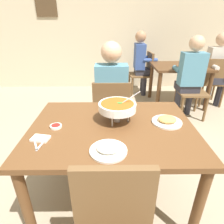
# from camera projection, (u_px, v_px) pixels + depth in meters

# --- Properties ---
(ground_plane) EXTENTS (16.00, 16.00, 0.00)m
(ground_plane) POSITION_uv_depth(u_px,v_px,m) (112.00, 194.00, 1.83)
(ground_plane) COLOR gray
(cafe_rear_partition) EXTENTS (10.00, 0.10, 3.00)m
(cafe_rear_partition) POSITION_uv_depth(u_px,v_px,m) (110.00, 20.00, 4.14)
(cafe_rear_partition) COLOR beige
(cafe_rear_partition) RESTS_ON ground_plane
(picture_frame_hung) EXTENTS (0.44, 0.03, 0.56)m
(picture_frame_hung) POSITION_uv_depth(u_px,v_px,m) (46.00, 2.00, 3.93)
(picture_frame_hung) COLOR #4C3823
(dining_table_main) EXTENTS (1.29, 0.96, 0.75)m
(dining_table_main) POSITION_uv_depth(u_px,v_px,m) (112.00, 137.00, 1.54)
(dining_table_main) COLOR brown
(dining_table_main) RESTS_ON ground_plane
(chair_diner_main) EXTENTS (0.44, 0.44, 0.90)m
(chair_diner_main) POSITION_uv_depth(u_px,v_px,m) (111.00, 111.00, 2.29)
(chair_diner_main) COLOR brown
(chair_diner_main) RESTS_ON ground_plane
(diner_main) EXTENTS (0.40, 0.45, 1.31)m
(diner_main) POSITION_uv_depth(u_px,v_px,m) (111.00, 92.00, 2.22)
(diner_main) COLOR #2D2D38
(diner_main) RESTS_ON ground_plane
(curry_bowl) EXTENTS (0.33, 0.30, 0.26)m
(curry_bowl) POSITION_uv_depth(u_px,v_px,m) (117.00, 107.00, 1.51)
(curry_bowl) COLOR silver
(curry_bowl) RESTS_ON dining_table_main
(rice_plate) EXTENTS (0.24, 0.24, 0.06)m
(rice_plate) POSITION_uv_depth(u_px,v_px,m) (108.00, 149.00, 1.20)
(rice_plate) COLOR white
(rice_plate) RESTS_ON dining_table_main
(appetizer_plate) EXTENTS (0.24, 0.24, 0.06)m
(appetizer_plate) POSITION_uv_depth(u_px,v_px,m) (167.00, 121.00, 1.53)
(appetizer_plate) COLOR white
(appetizer_plate) RESTS_ON dining_table_main
(sauce_dish) EXTENTS (0.09, 0.09, 0.02)m
(sauce_dish) POSITION_uv_depth(u_px,v_px,m) (56.00, 126.00, 1.47)
(sauce_dish) COLOR white
(sauce_dish) RESTS_ON dining_table_main
(napkin_folded) EXTENTS (0.13, 0.10, 0.02)m
(napkin_folded) POSITION_uv_depth(u_px,v_px,m) (40.00, 138.00, 1.33)
(napkin_folded) COLOR white
(napkin_folded) RESTS_ON dining_table_main
(fork_utensil) EXTENTS (0.09, 0.16, 0.01)m
(fork_utensil) POSITION_uv_depth(u_px,v_px,m) (35.00, 143.00, 1.28)
(fork_utensil) COLOR silver
(fork_utensil) RESTS_ON dining_table_main
(spoon_utensil) EXTENTS (0.04, 0.17, 0.01)m
(spoon_utensil) POSITION_uv_depth(u_px,v_px,m) (43.00, 143.00, 1.28)
(spoon_utensil) COLOR silver
(spoon_utensil) RESTS_ON dining_table_main
(dining_table_far) EXTENTS (1.00, 0.80, 0.75)m
(dining_table_far) POSITION_uv_depth(u_px,v_px,m) (179.00, 73.00, 3.53)
(dining_table_far) COLOR #51331C
(dining_table_far) RESTS_ON ground_plane
(chair_bg_left) EXTENTS (0.45, 0.45, 0.90)m
(chair_bg_left) POSITION_uv_depth(u_px,v_px,m) (191.00, 86.00, 3.16)
(chair_bg_left) COLOR brown
(chair_bg_left) RESTS_ON ground_plane
(chair_bg_middle) EXTENTS (0.47, 0.47, 0.90)m
(chair_bg_middle) POSITION_uv_depth(u_px,v_px,m) (144.00, 71.00, 4.07)
(chair_bg_middle) COLOR brown
(chair_bg_middle) RESTS_ON ground_plane
(chair_bg_right) EXTENTS (0.47, 0.47, 0.90)m
(chair_bg_right) POSITION_uv_depth(u_px,v_px,m) (213.00, 80.00, 3.50)
(chair_bg_right) COLOR brown
(chair_bg_right) RESTS_ON ground_plane
(patron_bg_left) EXTENTS (0.40, 0.45, 1.31)m
(patron_bg_left) POSITION_uv_depth(u_px,v_px,m) (190.00, 73.00, 2.98)
(patron_bg_left) COLOR #2D2D38
(patron_bg_left) RESTS_ON ground_plane
(patron_bg_middle) EXTENTS (0.45, 0.40, 1.31)m
(patron_bg_middle) POSITION_uv_depth(u_px,v_px,m) (141.00, 60.00, 3.97)
(patron_bg_middle) COLOR #2D2D38
(patron_bg_middle) RESTS_ON ground_plane
(patron_bg_right) EXTENTS (0.40, 0.45, 1.31)m
(patron_bg_right) POSITION_uv_depth(u_px,v_px,m) (217.00, 66.00, 3.45)
(patron_bg_right) COLOR #2D2D38
(patron_bg_right) RESTS_ON ground_plane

